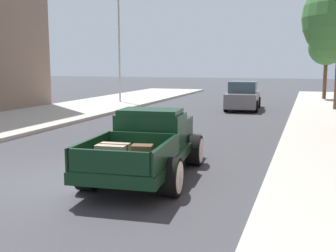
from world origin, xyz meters
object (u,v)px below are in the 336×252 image
hotrod_truck_dark_green (150,143)px  flagpole (122,15)px  car_background_grey (243,96)px  street_tree_farthest (327,47)px

hotrod_truck_dark_green → flagpole: size_ratio=0.55×
car_background_grey → flagpole: bearing=173.9°
flagpole → car_background_grey: bearing=-6.1°
car_background_grey → flagpole: 9.52m
hotrod_truck_dark_green → car_background_grey: 15.13m
hotrod_truck_dark_green → street_tree_farthest: bearing=78.5°
flagpole → hotrod_truck_dark_green: bearing=-63.1°
hotrod_truck_dark_green → flagpole: bearing=116.9°
hotrod_truck_dark_green → car_background_grey: bearing=90.1°
car_background_grey → street_tree_farthest: (4.66, 7.62, 3.02)m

